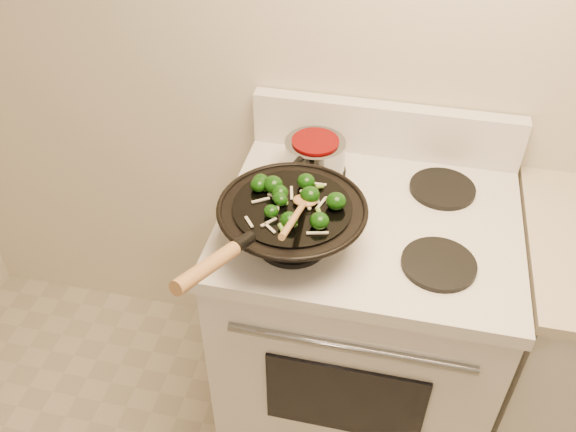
# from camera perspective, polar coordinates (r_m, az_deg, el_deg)

# --- Properties ---
(stove) EXTENTS (0.78, 0.67, 1.08)m
(stove) POSITION_cam_1_polar(r_m,az_deg,el_deg) (1.94, 6.58, -10.02)
(stove) COLOR white
(stove) RESTS_ON ground
(wok) EXTENTS (0.36, 0.58, 0.22)m
(wok) POSITION_cam_1_polar(r_m,az_deg,el_deg) (1.47, 0.30, -0.59)
(wok) COLOR black
(wok) RESTS_ON stove
(stirfry) EXTENTS (0.24, 0.21, 0.04)m
(stirfry) POSITION_cam_1_polar(r_m,az_deg,el_deg) (1.44, 0.47, 1.82)
(stirfry) COLOR #0C3207
(stirfry) RESTS_ON wok
(wooden_spoon) EXTENTS (0.06, 0.26, 0.11)m
(wooden_spoon) POSITION_cam_1_polar(r_m,az_deg,el_deg) (1.37, 1.02, 0.52)
(wooden_spoon) COLOR #A37140
(wooden_spoon) RESTS_ON wok
(saucepan) EXTENTS (0.17, 0.27, 0.10)m
(saucepan) POSITION_cam_1_polar(r_m,az_deg,el_deg) (1.71, 2.50, 5.66)
(saucepan) COLOR gray
(saucepan) RESTS_ON stove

